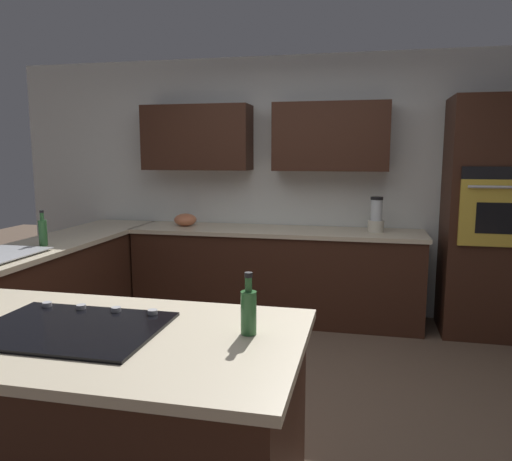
# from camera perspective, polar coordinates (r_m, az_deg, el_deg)

# --- Properties ---
(ground_plane) EXTENTS (14.00, 14.00, 0.00)m
(ground_plane) POSITION_cam_1_polar(r_m,az_deg,el_deg) (3.53, -1.29, -18.82)
(ground_plane) COLOR brown
(wall_back) EXTENTS (6.00, 0.44, 2.60)m
(wall_back) POSITION_cam_1_polar(r_m,az_deg,el_deg) (5.15, 3.37, 6.36)
(wall_back) COLOR silver
(wall_back) RESTS_ON ground
(lower_cabinets_back) EXTENTS (2.80, 0.60, 0.86)m
(lower_cabinets_back) POSITION_cam_1_polar(r_m,az_deg,el_deg) (4.98, 2.27, -5.21)
(lower_cabinets_back) COLOR #381E14
(lower_cabinets_back) RESTS_ON ground
(countertop_back) EXTENTS (2.84, 0.64, 0.04)m
(countertop_back) POSITION_cam_1_polar(r_m,az_deg,el_deg) (4.89, 2.30, -0.09)
(countertop_back) COLOR beige
(countertop_back) RESTS_ON lower_cabinets_back
(lower_cabinets_side) EXTENTS (0.60, 2.90, 0.86)m
(lower_cabinets_side) POSITION_cam_1_polar(r_m,az_deg,el_deg) (4.57, -22.49, -7.17)
(lower_cabinets_side) COLOR #381E14
(lower_cabinets_side) RESTS_ON ground
(countertop_side) EXTENTS (0.64, 2.94, 0.04)m
(countertop_side) POSITION_cam_1_polar(r_m,az_deg,el_deg) (4.47, -22.83, -1.62)
(countertop_side) COLOR beige
(countertop_side) RESTS_ON lower_cabinets_side
(island_base) EXTENTS (1.89, 0.92, 0.86)m
(island_base) POSITION_cam_1_polar(r_m,az_deg,el_deg) (2.47, -19.80, -20.92)
(island_base) COLOR #381E14
(island_base) RESTS_ON ground
(island_top) EXTENTS (1.97, 1.00, 0.04)m
(island_top) POSITION_cam_1_polar(r_m,az_deg,el_deg) (2.29, -20.40, -11.06)
(island_top) COLOR beige
(island_top) RESTS_ON island_base
(wall_oven) EXTENTS (0.80, 0.66, 2.13)m
(wall_oven) POSITION_cam_1_polar(r_m,az_deg,el_deg) (4.91, 25.32, 1.28)
(wall_oven) COLOR #381E14
(wall_oven) RESTS_ON ground
(cooktop) EXTENTS (0.76, 0.56, 0.03)m
(cooktop) POSITION_cam_1_polar(r_m,az_deg,el_deg) (2.28, -20.36, -10.37)
(cooktop) COLOR black
(cooktop) RESTS_ON island_top
(blender) EXTENTS (0.15, 0.15, 0.33)m
(blender) POSITION_cam_1_polar(r_m,az_deg,el_deg) (4.83, 13.56, 1.51)
(blender) COLOR beige
(blender) RESTS_ON countertop_back
(mixing_bowl) EXTENTS (0.23, 0.23, 0.13)m
(mixing_bowl) POSITION_cam_1_polar(r_m,az_deg,el_deg) (5.16, -8.07, 1.23)
(mixing_bowl) COLOR #CC724C
(mixing_bowl) RESTS_ON countertop_back
(dish_soap_bottle) EXTENTS (0.07, 0.07, 0.29)m
(dish_soap_bottle) POSITION_cam_1_polar(r_m,az_deg,el_deg) (4.34, -23.17, -0.13)
(dish_soap_bottle) COLOR #336B38
(dish_soap_bottle) RESTS_ON countertop_side
(second_bottle) EXTENTS (0.07, 0.07, 0.26)m
(second_bottle) POSITION_cam_1_polar(r_m,az_deg,el_deg) (2.07, -0.85, -9.09)
(second_bottle) COLOR #336B38
(second_bottle) RESTS_ON island_top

